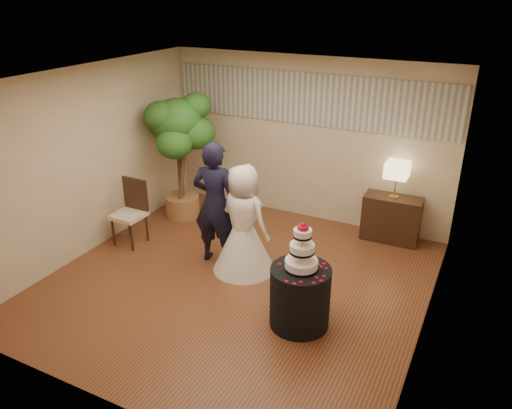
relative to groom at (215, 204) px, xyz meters
The scene contains 15 objects.
floor 1.16m from the groom, 35.83° to the right, with size 5.00×5.00×0.00m, color brown.
ceiling 1.99m from the groom, 35.83° to the right, with size 5.00×5.00×0.00m, color white.
wall_back 2.22m from the groom, 74.99° to the left, with size 5.00×0.06×2.80m, color beige.
wall_front 3.00m from the groom, 79.06° to the right, with size 5.00×0.06×2.80m, color beige.
wall_left 2.04m from the groom, 168.18° to the right, with size 0.06×5.00×2.80m, color beige.
wall_right 3.12m from the groom, ahead, with size 0.06×5.00×2.80m, color beige.
mural_border 2.45m from the groom, 74.85° to the left, with size 4.90×0.02×0.85m, color #ADAB9E.
groom is the anchor object (origin of this frame).
bride 0.50m from the groom, ahead, with size 0.90×0.90×1.60m, color white.
cake_table 1.99m from the groom, 27.50° to the right, with size 0.73×0.73×0.78m, color black.
wedding_cake 1.92m from the groom, 27.50° to the right, with size 0.39×0.39×0.60m, color white, non-canonical shape.
console 2.90m from the groom, 40.13° to the left, with size 0.90×0.40×0.75m, color #321D12.
table_lamp 2.84m from the groom, 40.13° to the left, with size 0.35×0.35×0.58m, color beige, non-canonical shape.
ficus_tree 1.74m from the groom, 141.47° to the left, with size 1.07×1.07×2.24m, color #29621E, non-canonical shape.
side_chair 1.57m from the groom, behind, with size 0.48×0.50×1.05m, color #321D12, non-canonical shape.
Camera 1 is at (2.92, -5.20, 3.83)m, focal length 35.00 mm.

